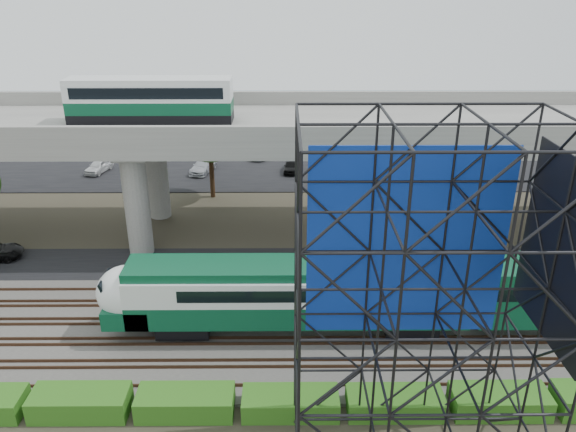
{
  "coord_description": "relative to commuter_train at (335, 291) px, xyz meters",
  "views": [
    {
      "loc": [
        0.75,
        -25.29,
        19.37
      ],
      "look_at": [
        0.95,
        6.0,
        5.79
      ],
      "focal_mm": 35.0,
      "sensor_mm": 36.0,
      "label": 1
    }
  ],
  "objects": [
    {
      "name": "ballast_bed",
      "position": [
        -3.57,
        0.0,
        -2.78
      ],
      "size": [
        90.0,
        12.0,
        0.2
      ],
      "primitive_type": "cube",
      "color": "slate",
      "rests_on": "ground"
    },
    {
      "name": "harbor_water",
      "position": [
        -3.57,
        54.0,
        -2.87
      ],
      "size": [
        140.0,
        40.0,
        0.03
      ],
      "primitive_type": "cube",
      "color": "#496878",
      "rests_on": "ground"
    },
    {
      "name": "parked_cars",
      "position": [
        -3.85,
        31.31,
        -2.18
      ],
      "size": [
        36.53,
        9.65,
        1.31
      ],
      "color": "silver",
      "rests_on": "parking_lot"
    },
    {
      "name": "scaffold_tower",
      "position": [
        2.13,
        -9.98,
        4.59
      ],
      "size": [
        9.36,
        6.36,
        15.0
      ],
      "color": "black",
      "rests_on": "ground"
    },
    {
      "name": "hedge_strip",
      "position": [
        -2.56,
        -6.3,
        -2.32
      ],
      "size": [
        34.6,
        1.8,
        1.2
      ],
      "color": "#2B5F15",
      "rests_on": "ground"
    },
    {
      "name": "parking_lot",
      "position": [
        -3.57,
        32.0,
        -2.84
      ],
      "size": [
        90.0,
        18.0,
        0.08
      ],
      "primitive_type": "cube",
      "color": "black",
      "rests_on": "ground"
    },
    {
      "name": "overpass",
      "position": [
        -4.24,
        14.0,
        5.33
      ],
      "size": [
        80.0,
        12.0,
        12.4
      ],
      "color": "#9E9B93",
      "rests_on": "ground"
    },
    {
      "name": "ground",
      "position": [
        -3.57,
        -2.0,
        -2.88
      ],
      "size": [
        140.0,
        140.0,
        0.0
      ],
      "primitive_type": "plane",
      "color": "#474233",
      "rests_on": "ground"
    },
    {
      "name": "commuter_train",
      "position": [
        0.0,
        0.0,
        0.0
      ],
      "size": [
        29.3,
        3.06,
        4.3
      ],
      "color": "black",
      "rests_on": "rail_tracks"
    },
    {
      "name": "service_road",
      "position": [
        -3.57,
        8.5,
        -2.84
      ],
      "size": [
        90.0,
        5.0,
        0.08
      ],
      "primitive_type": "cube",
      "color": "black",
      "rests_on": "ground"
    },
    {
      "name": "trees",
      "position": [
        -8.24,
        14.17,
        2.69
      ],
      "size": [
        40.94,
        16.94,
        7.69
      ],
      "color": "#382314",
      "rests_on": "ground"
    },
    {
      "name": "rail_tracks",
      "position": [
        -3.57,
        -0.0,
        -2.6
      ],
      "size": [
        90.0,
        9.52,
        0.16
      ],
      "color": "#472D1E",
      "rests_on": "ballast_bed"
    }
  ]
}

